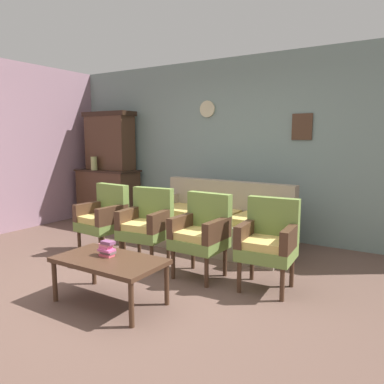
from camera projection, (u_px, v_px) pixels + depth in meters
ground_plane at (131, 291)px, 3.65m from camera, size 7.68×7.68×0.00m
wall_back_with_decor at (243, 148)px, 5.67m from camera, size 6.40×0.09×2.70m
side_cabinet at (108, 195)px, 6.77m from camera, size 1.16×0.55×0.93m
cabinet_upper_hutch at (110, 141)px, 6.69m from camera, size 0.99×0.38×1.03m
vase_on_cabinet at (94, 163)px, 6.60m from camera, size 0.11×0.11×0.24m
floral_couch at (219, 224)px, 5.08m from camera, size 2.00×0.89×0.90m
armchair_near_couch_end at (104, 216)px, 4.77m from camera, size 0.56×0.54×0.90m
armchair_row_middle at (147, 223)px, 4.41m from camera, size 0.57×0.54×0.90m
armchair_near_cabinet at (202, 231)px, 3.99m from camera, size 0.54×0.51×0.90m
armchair_by_doorway at (268, 240)px, 3.67m from camera, size 0.55×0.52×0.90m
coffee_table at (109, 263)px, 3.34m from camera, size 1.00×0.56×0.42m
book_stack_on_table at (107, 249)px, 3.41m from camera, size 0.16×0.10×0.14m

